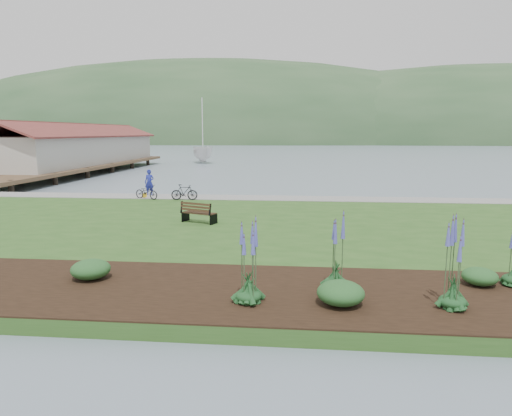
{
  "coord_description": "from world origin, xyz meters",
  "views": [
    {
      "loc": [
        4.28,
        -20.84,
        4.4
      ],
      "look_at": [
        2.48,
        -2.25,
        1.3
      ],
      "focal_mm": 32.0,
      "sensor_mm": 36.0,
      "label": 1
    }
  ],
  "objects_px": {
    "park_bench": "(198,212)",
    "bicycle_a": "(147,192)",
    "person": "(149,180)",
    "sailboat": "(203,163)"
  },
  "relations": [
    {
      "from": "park_bench",
      "to": "bicycle_a",
      "type": "distance_m",
      "value": 8.45
    },
    {
      "from": "bicycle_a",
      "to": "sailboat",
      "type": "distance_m",
      "value": 39.38
    },
    {
      "from": "park_bench",
      "to": "person",
      "type": "relative_size",
      "value": 0.87
    },
    {
      "from": "person",
      "to": "sailboat",
      "type": "xyz_separation_m",
      "value": [
        -4.5,
        37.38,
        -1.38
      ]
    },
    {
      "from": "park_bench",
      "to": "bicycle_a",
      "type": "bearing_deg",
      "value": 146.68
    },
    {
      "from": "park_bench",
      "to": "person",
      "type": "height_order",
      "value": "person"
    },
    {
      "from": "park_bench",
      "to": "sailboat",
      "type": "distance_m",
      "value": 47.06
    },
    {
      "from": "park_bench",
      "to": "bicycle_a",
      "type": "relative_size",
      "value": 1.02
    },
    {
      "from": "park_bench",
      "to": "sailboat",
      "type": "bearing_deg",
      "value": 124.29
    },
    {
      "from": "park_bench",
      "to": "bicycle_a",
      "type": "height_order",
      "value": "park_bench"
    }
  ]
}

